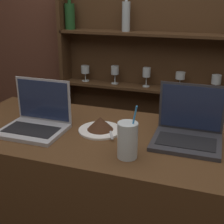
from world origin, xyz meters
name	(u,v)px	position (x,y,z in m)	size (l,w,h in m)	color
bar_counter	(114,217)	(0.00, 0.33, 0.48)	(1.62, 0.67, 0.95)	#4C3019
back_wall	(162,26)	(0.00, 1.46, 1.35)	(7.00, 0.06, 2.70)	brown
back_shelf	(147,91)	(-0.08, 1.38, 0.86)	(1.39, 0.18, 1.63)	#472D19
laptop_near	(37,119)	(-0.38, 0.27, 1.00)	(0.30, 0.24, 0.24)	#ADADB2
laptop_far	(188,130)	(0.33, 0.39, 1.01)	(0.30, 0.25, 0.25)	#333338
cake_plate	(100,125)	(-0.08, 0.35, 0.98)	(0.21, 0.21, 0.07)	white
water_glass	(128,140)	(0.12, 0.15, 1.03)	(0.08, 0.08, 0.23)	silver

